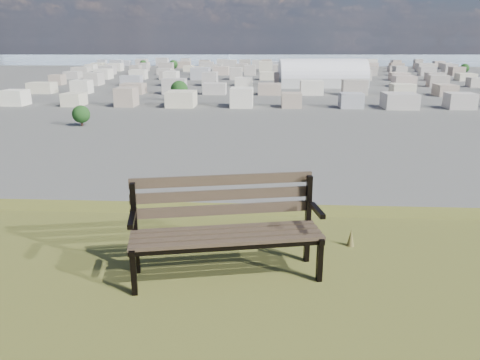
{
  "coord_description": "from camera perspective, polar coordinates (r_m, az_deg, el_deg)",
  "views": [
    {
      "loc": [
        1.53,
        -1.22,
        26.99
      ],
      "look_at": [
        1.2,
        4.47,
        25.3
      ],
      "focal_mm": 35.0,
      "sensor_mm": 36.0,
      "label": 1
    }
  ],
  "objects": [
    {
      "name": "park_bench",
      "position": [
        4.09,
        -1.82,
        -5.13
      ],
      "size": [
        1.7,
        0.84,
        0.85
      ],
      "rotation": [
        0.0,
        0.0,
        0.2
      ],
      "color": "#473829",
      "rests_on": "hilltop_mesa"
    },
    {
      "name": "arena",
      "position": [
        299.5,
        9.97,
        12.13
      ],
      "size": [
        54.66,
        26.9,
        22.34
      ],
      "rotation": [
        0.0,
        0.0,
        0.09
      ],
      "color": "beige",
      "rests_on": "ground"
    },
    {
      "name": "city_blocks",
      "position": [
        396.37,
        3.18,
        13.11
      ],
      "size": [
        395.0,
        361.0,
        7.0
      ],
      "color": "#BEB4A7",
      "rests_on": "ground"
    },
    {
      "name": "city_trees",
      "position": [
        322.2,
        -1.7,
        12.58
      ],
      "size": [
        406.52,
        387.2,
        9.98
      ],
      "color": "#38221C",
      "rests_on": "ground"
    },
    {
      "name": "bay_water",
      "position": [
        901.63,
        3.33,
        14.79
      ],
      "size": [
        2400.0,
        700.0,
        0.12
      ],
      "primitive_type": "cube",
      "color": "#92A8BA",
      "rests_on": "ground"
    },
    {
      "name": "far_hills",
      "position": [
        1405.54,
        0.81,
        16.46
      ],
      "size": [
        2050.0,
        340.0,
        60.0
      ],
      "color": "#9DB0C4",
      "rests_on": "ground"
    }
  ]
}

